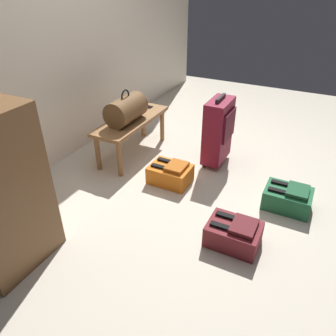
% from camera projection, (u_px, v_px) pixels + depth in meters
% --- Properties ---
extents(ground_plane, '(6.60, 6.60, 0.00)m').
position_uv_depth(ground_plane, '(206.00, 185.00, 3.08)').
color(ground_plane, beige).
extents(back_wall, '(6.00, 0.10, 2.80)m').
position_uv_depth(back_wall, '(51.00, 13.00, 2.96)').
color(back_wall, silver).
rests_on(back_wall, ground).
extents(bench, '(1.00, 0.36, 0.41)m').
position_uv_depth(bench, '(132.00, 124.00, 3.43)').
color(bench, olive).
rests_on(bench, ground).
extents(duffel_bag_brown, '(0.44, 0.26, 0.34)m').
position_uv_depth(duffel_bag_brown, '(126.00, 110.00, 3.26)').
color(duffel_bag_brown, brown).
rests_on(duffel_bag_brown, bench).
extents(cell_phone, '(0.07, 0.14, 0.01)m').
position_uv_depth(cell_phone, '(146.00, 106.00, 3.69)').
color(cell_phone, black).
rests_on(cell_phone, bench).
extents(suitcase_upright_burgundy, '(0.39, 0.22, 0.72)m').
position_uv_depth(suitcase_upright_burgundy, '(218.00, 130.00, 3.24)').
color(suitcase_upright_burgundy, maroon).
rests_on(suitcase_upright_burgundy, ground).
extents(backpack_maroon, '(0.28, 0.38, 0.21)m').
position_uv_depth(backpack_maroon, '(234.00, 233.00, 2.38)').
color(backpack_maroon, maroon).
rests_on(backpack_maroon, ground).
extents(backpack_green, '(0.28, 0.38, 0.21)m').
position_uv_depth(backpack_green, '(288.00, 198.00, 2.74)').
color(backpack_green, '#1E6038').
rests_on(backpack_green, ground).
extents(backpack_orange, '(0.28, 0.38, 0.21)m').
position_uv_depth(backpack_orange, '(170.00, 174.00, 3.07)').
color(backpack_orange, orange).
rests_on(backpack_orange, ground).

